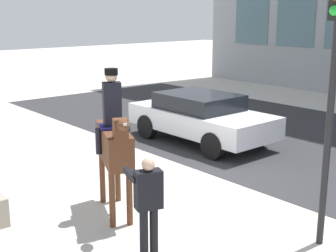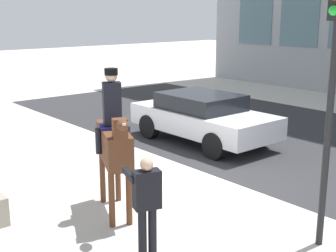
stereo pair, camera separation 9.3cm
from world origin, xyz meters
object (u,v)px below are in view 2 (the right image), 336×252
at_px(mounted_horse_lead, 114,141).
at_px(pedestrian_bystander, 146,201).
at_px(street_car_near_lane, 202,116).
at_px(traffic_light, 333,70).

distance_m(mounted_horse_lead, pedestrian_bystander, 1.91).
bearing_deg(street_car_near_lane, traffic_light, -26.74).
height_order(mounted_horse_lead, traffic_light, traffic_light).
relative_size(pedestrian_bystander, traffic_light, 0.38).
bearing_deg(mounted_horse_lead, traffic_light, 54.89).
relative_size(mounted_horse_lead, street_car_near_lane, 0.62).
bearing_deg(pedestrian_bystander, street_car_near_lane, -32.19).
relative_size(mounted_horse_lead, traffic_light, 0.64).
bearing_deg(traffic_light, street_car_near_lane, 153.26).
bearing_deg(street_car_near_lane, pedestrian_bystander, -51.12).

